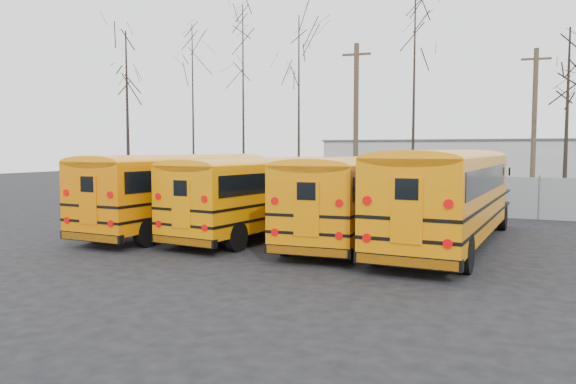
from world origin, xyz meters
The scene contains 15 objects.
ground centered at (0.00, 0.00, 0.00)m, with size 120.00×120.00×0.00m, color black.
fence centered at (0.00, 12.00, 1.00)m, with size 40.00×0.04×2.00m, color gray.
distant_building centered at (2.00, 32.00, 2.00)m, with size 22.00×8.00×4.00m, color #B4B5AF.
bus_a centered at (-5.13, 1.80, 1.86)m, with size 3.05×11.44×3.18m.
bus_b centered at (-1.68, 2.28, 1.79)m, with size 3.60×11.12×3.06m.
bus_c centered at (1.78, 2.35, 1.83)m, with size 3.26×11.27×3.12m.
bus_d centered at (5.23, 2.26, 1.97)m, with size 3.23×12.14×3.37m.
utility_pole_left centered at (-2.04, 15.01, 4.89)m, with size 1.70×0.30×9.52m.
utility_pole_right centered at (7.58, 18.81, 4.70)m, with size 1.63×0.34×9.16m.
tree_0 centered at (-18.17, 13.92, 5.71)m, with size 0.26×0.26×11.42m, color black.
tree_1 centered at (-14.71, 16.79, 6.06)m, with size 0.26×0.26×12.11m, color black.
tree_2 centered at (-10.28, 16.18, 6.44)m, with size 0.26×0.26×12.87m, color black.
tree_3 centered at (-5.70, 14.96, 5.75)m, with size 0.26×0.26×11.50m, color black.
tree_4 centered at (1.41, 14.72, 6.12)m, with size 0.26×0.26×12.24m, color black.
tree_5 centered at (9.20, 16.15, 4.85)m, with size 0.26×0.26×9.70m, color black.
Camera 1 is at (8.09, -17.06, 3.33)m, focal length 35.00 mm.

